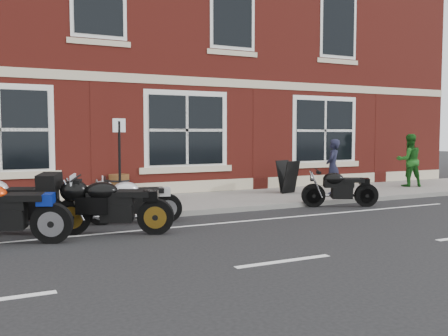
{
  "coord_description": "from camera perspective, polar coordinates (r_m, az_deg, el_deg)",
  "views": [
    {
      "loc": [
        -3.98,
        -9.08,
        1.88
      ],
      "look_at": [
        1.29,
        1.6,
        1.05
      ],
      "focal_mm": 40.0,
      "sensor_mm": 36.0,
      "label": 1
    }
  ],
  "objects": [
    {
      "name": "ground",
      "position": [
        10.09,
        -2.55,
        -6.75
      ],
      "size": [
        80.0,
        80.0,
        0.0
      ],
      "primitive_type": "plane",
      "color": "black",
      "rests_on": "ground"
    },
    {
      "name": "sidewalk",
      "position": [
        12.85,
        -7.95,
        -4.19
      ],
      "size": [
        30.0,
        3.0,
        0.12
      ],
      "primitive_type": "cube",
      "color": "slate",
      "rests_on": "ground"
    },
    {
      "name": "kerb",
      "position": [
        11.38,
        -5.44,
        -5.23
      ],
      "size": [
        30.0,
        0.16,
        0.12
      ],
      "primitive_type": "cube",
      "color": "slate",
      "rests_on": "ground"
    },
    {
      "name": "pub_building",
      "position": [
        20.4,
        -14.99,
        15.51
      ],
      "size": [
        24.0,
        12.0,
        12.0
      ],
      "primitive_type": "cube",
      "color": "maroon",
      "rests_on": "ground"
    },
    {
      "name": "moto_touring_silver",
      "position": [
        10.18,
        -24.02,
        -3.48
      ],
      "size": [
        2.11,
        1.19,
        1.52
      ],
      "rotation": [
        0.0,
        0.0,
        1.09
      ],
      "color": "black",
      "rests_on": "ground"
    },
    {
      "name": "moto_sport_red",
      "position": [
        9.3,
        -24.08,
        -4.3
      ],
      "size": [
        2.18,
        1.04,
        1.04
      ],
      "rotation": [
        0.0,
        0.0,
        1.17
      ],
      "color": "black",
      "rests_on": "ground"
    },
    {
      "name": "moto_sport_black",
      "position": [
        9.51,
        -12.7,
        -4.02
      ],
      "size": [
        2.06,
        1.07,
        1.0
      ],
      "rotation": [
        0.0,
        0.0,
        1.13
      ],
      "color": "black",
      "rests_on": "ground"
    },
    {
      "name": "moto_sport_silver",
      "position": [
        10.57,
        -10.39,
        -3.52
      ],
      "size": [
        1.95,
        0.54,
        0.89
      ],
      "rotation": [
        0.0,
        0.0,
        1.35
      ],
      "color": "black",
      "rests_on": "ground"
    },
    {
      "name": "moto_naked_black",
      "position": [
        13.06,
        12.91,
        -2.14
      ],
      "size": [
        1.84,
        0.92,
        0.88
      ],
      "rotation": [
        0.0,
        0.0,
        1.15
      ],
      "color": "black",
      "rests_on": "ground"
    },
    {
      "name": "pedestrian_left",
      "position": [
        14.76,
        12.34,
        0.16
      ],
      "size": [
        0.69,
        0.66,
        1.59
      ],
      "primitive_type": "imported",
      "rotation": [
        0.0,
        0.0,
        3.82
      ],
      "color": "black",
      "rests_on": "sidewalk"
    },
    {
      "name": "pedestrian_right",
      "position": [
        17.58,
        20.39,
        0.84
      ],
      "size": [
        1.02,
        0.91,
        1.74
      ],
      "primitive_type": "imported",
      "rotation": [
        0.0,
        0.0,
        2.79
      ],
      "color": "#185317",
      "rests_on": "sidewalk"
    },
    {
      "name": "a_board_sign",
      "position": [
        14.86,
        7.3,
        -0.98
      ],
      "size": [
        0.67,
        0.54,
        0.96
      ],
      "primitive_type": null,
      "rotation": [
        0.0,
        0.0,
        0.31
      ],
      "color": "black",
      "rests_on": "sidewalk"
    },
    {
      "name": "barrel_planter",
      "position": [
        13.88,
        -11.9,
        -2.04
      ],
      "size": [
        0.58,
        0.58,
        0.65
      ],
      "color": "#4F2415",
      "rests_on": "sidewalk"
    },
    {
      "name": "parking_sign",
      "position": [
        10.99,
        -11.85,
        0.98
      ],
      "size": [
        0.29,
        0.07,
        2.08
      ],
      "rotation": [
        0.0,
        0.0,
        0.19
      ],
      "color": "black",
      "rests_on": "sidewalk"
    }
  ]
}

